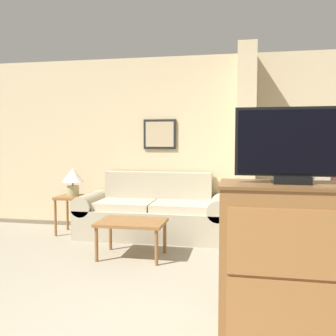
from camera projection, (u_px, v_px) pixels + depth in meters
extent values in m
cube|color=#CCB78E|center=(191.00, 144.00, 5.62)|extent=(6.66, 0.12, 2.60)
cube|color=#70644E|center=(190.00, 229.00, 5.64)|extent=(6.66, 0.02, 0.06)
cube|color=black|center=(160.00, 134.00, 5.62)|extent=(0.50, 0.02, 0.44)
cube|color=tan|center=(160.00, 134.00, 5.60)|extent=(0.43, 0.01, 0.37)
cube|color=#CCB78E|center=(246.00, 145.00, 5.05)|extent=(0.24, 0.73, 2.60)
cube|color=tan|center=(153.00, 223.00, 5.28)|extent=(1.59, 0.84, 0.41)
cube|color=tan|center=(158.00, 188.00, 5.56)|extent=(1.59, 0.20, 0.49)
cube|color=tan|center=(92.00, 220.00, 5.45)|extent=(0.25, 0.84, 0.41)
cylinder|color=tan|center=(91.00, 202.00, 5.43)|extent=(0.28, 0.84, 0.28)
cube|color=tan|center=(219.00, 225.00, 5.10)|extent=(0.25, 0.84, 0.41)
cylinder|color=tan|center=(219.00, 207.00, 5.09)|extent=(0.28, 0.84, 0.28)
cube|color=#BAAF94|center=(125.00, 205.00, 5.29)|extent=(0.78, 0.60, 0.10)
cube|color=#BAAF94|center=(181.00, 206.00, 5.14)|extent=(0.78, 0.60, 0.10)
cube|color=brown|center=(132.00, 222.00, 4.34)|extent=(0.77, 0.54, 0.04)
cylinder|color=brown|center=(96.00, 244.00, 4.20)|extent=(0.04, 0.04, 0.39)
cylinder|color=brown|center=(156.00, 248.00, 4.07)|extent=(0.04, 0.04, 0.39)
cylinder|color=brown|center=(110.00, 234.00, 4.65)|extent=(0.04, 0.04, 0.39)
cylinder|color=brown|center=(165.00, 237.00, 4.52)|extent=(0.04, 0.04, 0.39)
cube|color=brown|center=(73.00, 197.00, 5.44)|extent=(0.44, 0.44, 0.04)
cylinder|color=brown|center=(55.00, 218.00, 5.31)|extent=(0.04, 0.04, 0.52)
cylinder|color=brown|center=(80.00, 219.00, 5.24)|extent=(0.04, 0.04, 0.52)
cylinder|color=brown|center=(67.00, 213.00, 5.68)|extent=(0.04, 0.04, 0.52)
cylinder|color=brown|center=(91.00, 214.00, 5.61)|extent=(0.04, 0.04, 0.52)
cylinder|color=tan|center=(73.00, 191.00, 5.43)|extent=(0.17, 0.17, 0.15)
cylinder|color=tan|center=(73.00, 184.00, 5.42)|extent=(0.02, 0.02, 0.06)
cone|color=silver|center=(73.00, 175.00, 5.41)|extent=(0.31, 0.31, 0.20)
cube|color=brown|center=(289.00, 265.00, 2.51)|extent=(0.91, 0.47, 1.06)
cube|color=brown|center=(291.00, 185.00, 2.47)|extent=(0.94, 0.50, 0.02)
cube|color=#946133|center=(295.00, 244.00, 2.25)|extent=(0.81, 0.01, 0.42)
cube|color=#946133|center=(293.00, 315.00, 2.29)|extent=(0.81, 0.01, 0.42)
cube|color=black|center=(291.00, 180.00, 2.47)|extent=(0.24, 0.16, 0.05)
cube|color=black|center=(292.00, 142.00, 2.45)|extent=(0.74, 0.04, 0.45)
cube|color=black|center=(293.00, 142.00, 2.42)|extent=(0.70, 0.01, 0.41)
cube|color=brown|center=(335.00, 257.00, 4.20)|extent=(1.51, 2.16, 0.10)
cube|color=beige|center=(336.00, 233.00, 4.18)|extent=(1.47, 2.12, 0.45)
cube|color=white|center=(320.00, 205.00, 4.99)|extent=(1.35, 0.36, 0.10)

